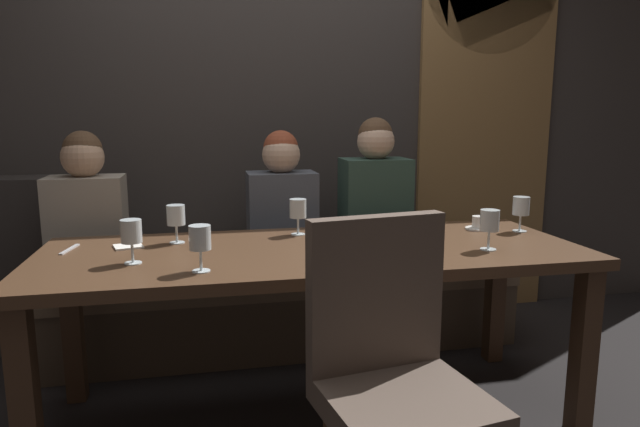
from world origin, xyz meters
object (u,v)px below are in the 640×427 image
Objects in this scene: wine_glass_center_back at (521,207)px; fork_on_table at (69,249)px; wine_glass_near_right at (131,234)px; wine_glass_end_right at (490,222)px; wine_glass_near_left at (298,209)px; espresso_cup at (478,224)px; wine_glass_end_left at (200,240)px; wine_glass_far_right at (176,217)px; diner_redhead at (87,213)px; diner_far_end at (375,197)px; chair_near_side at (392,362)px; diner_bearded at (282,205)px; dining_table at (314,268)px; banquette_bench at (289,309)px.

wine_glass_center_back is 1.98m from fork_on_table.
wine_glass_center_back is 1.72m from wine_glass_near_right.
wine_glass_end_right is 0.96× the size of fork_on_table.
espresso_cup is at bearing -3.87° from wine_glass_near_left.
wine_glass_end_left is at bearing -29.11° from fork_on_table.
wine_glass_center_back and wine_glass_far_right have the same top height.
diner_redhead reaches higher than wine_glass_near_right.
wine_glass_far_right is at bearing -46.51° from diner_redhead.
diner_far_end is 1.54m from fork_on_table.
wine_glass_end_right is 1.70m from fork_on_table.
diner_bearded is (-0.12, 1.44, 0.24)m from chair_near_side.
wine_glass_end_right is (0.71, -0.90, 0.05)m from diner_bearded.
diner_far_end is at bearing 0.58° from diner_redhead.
wine_glass_center_back is at bearing 6.81° from dining_table.
wine_glass_center_back is at bearing -46.91° from diner_far_end.
dining_table is at bearing -90.00° from banquette_bench.
dining_table is at bearing -87.49° from diner_bearded.
wine_glass_end_left is at bearing -129.37° from wine_glass_near_left.
diner_far_end is 4.97× the size of wine_glass_near_left.
chair_near_side is 1.78m from diner_redhead.
dining_table is 0.88× the size of banquette_bench.
espresso_cup is at bearing 11.69° from fork_on_table.
wine_glass_center_back is 1.00× the size of wine_glass_near_left.
diner_redhead is (-1.00, -0.03, 0.58)m from banquette_bench.
banquette_bench is 15.24× the size of wine_glass_far_right.
fork_on_table is at bearing 168.25° from wine_glass_end_right.
diner_redhead reaches higher than dining_table.
wine_glass_near_right is 0.96× the size of fork_on_table.
chair_near_side is at bearing -82.95° from dining_table.
wine_glass_near_right is (-1.17, -0.79, 0.02)m from diner_far_end.
dining_table is 2.70× the size of diner_far_end.
wine_glass_center_back is at bearing 14.74° from wine_glass_end_left.
banquette_bench is 1.46m from chair_near_side.
diner_bearded reaches higher than chair_near_side.
dining_table is 2.92× the size of diner_redhead.
wine_glass_far_right reaches higher than banquette_bench.
diner_bearded is at bearing 40.98° from fork_on_table.
wine_glass_center_back is at bearing 9.12° from fork_on_table.
wine_glass_end_right reaches higher than banquette_bench.
diner_bearded is 0.92× the size of diner_far_end.
diner_redhead is 4.60× the size of wine_glass_near_right.
dining_table is 0.73m from chair_near_side.
dining_table is 13.41× the size of wine_glass_near_right.
fork_on_table is at bearing -174.84° from wine_glass_far_right.
wine_glass_end_right is at bearing -112.00° from espresso_cup.
chair_near_side is 1.28m from wine_glass_center_back.
espresso_cup is at bearing 51.09° from chair_near_side.
wine_glass_near_left is at bearing -88.79° from diner_bearded.
wine_glass_far_right is (-1.24, 0.38, -0.00)m from wine_glass_end_right.
wine_glass_end_right is at bearing -14.69° from dining_table.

